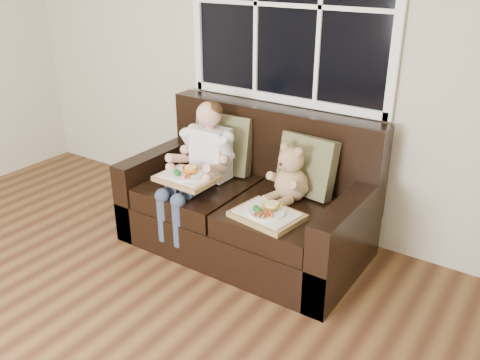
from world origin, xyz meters
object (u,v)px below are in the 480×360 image
Objects in this scene: child at (202,157)px; tray_left at (187,177)px; teddy_bear at (291,177)px; tray_right at (267,214)px; loveseat at (250,206)px.

tray_left is at bearing -85.86° from child.
teddy_bear is 1.01× the size of tray_left.
child is at bearing 172.05° from tray_right.
loveseat is 4.25× the size of tray_left.
loveseat is 0.49m from child.
child is 0.71m from tray_right.
teddy_bear is at bearing 27.43° from tray_left.
tray_right is at bearing -16.40° from child.
tray_right is (0.66, -0.20, -0.17)m from child.
child reaches higher than loveseat.
teddy_bear is 0.34m from tray_right.
tray_right is at bearing -43.29° from loveseat.
tray_left is at bearing -172.14° from tray_right.
tray_left is at bearing -135.40° from loveseat.
child is (-0.33, -0.12, 0.34)m from loveseat.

